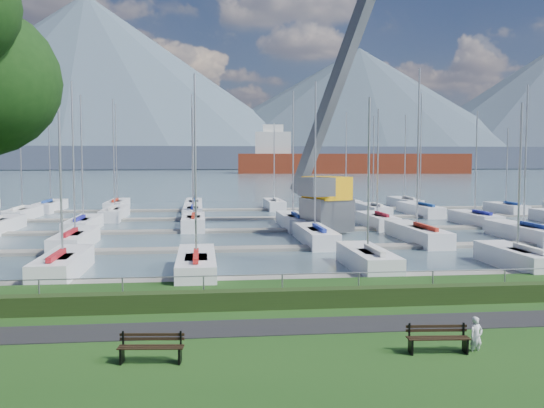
{
  "coord_description": "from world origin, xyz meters",
  "views": [
    {
      "loc": [
        -4.04,
        -22.71,
        5.63
      ],
      "look_at": [
        0.0,
        12.0,
        3.0
      ],
      "focal_mm": 40.0,
      "sensor_mm": 36.0,
      "label": 1
    }
  ],
  "objects": [
    {
      "name": "water",
      "position": [
        0.0,
        260.0,
        -0.4
      ],
      "size": [
        800.0,
        540.0,
        0.2
      ],
      "primitive_type": "cube",
      "color": "#475C68"
    },
    {
      "name": "hedge",
      "position": [
        0.0,
        -0.4,
        0.35
      ],
      "size": [
        80.0,
        0.7,
        0.7
      ],
      "primitive_type": "cube",
      "color": "#1E3011",
      "rests_on": "grass"
    },
    {
      "name": "fence",
      "position": [
        0.0,
        0.0,
        1.2
      ],
      "size": [
        80.0,
        0.04,
        0.04
      ],
      "primitive_type": "cylinder",
      "rotation": [
        0.0,
        1.57,
        0.0
      ],
      "color": "gray",
      "rests_on": "grass"
    },
    {
      "name": "cargo_ship_mid",
      "position": [
        51.69,
        215.96,
        3.63
      ],
      "size": [
        91.87,
        29.61,
        21.5
      ],
      "rotation": [
        0.0,
        0.0,
        -0.13
      ],
      "color": "maroon",
      "rests_on": "water"
    },
    {
      "name": "path",
      "position": [
        0.0,
        -3.0,
        0.01
      ],
      "size": [
        160.0,
        2.0,
        0.04
      ],
      "primitive_type": "cube",
      "color": "black",
      "rests_on": "grass"
    },
    {
      "name": "sailboat_fleet",
      "position": [
        -1.48,
        29.26,
        5.36
      ],
      "size": [
        74.76,
        50.01,
        12.96
      ],
      "color": "navy",
      "rests_on": "water"
    },
    {
      "name": "foothill",
      "position": [
        0.0,
        330.0,
        6.0
      ],
      "size": [
        900.0,
        80.0,
        12.0
      ],
      "primitive_type": "cube",
      "color": "#3E475B",
      "rests_on": "water"
    },
    {
      "name": "person",
      "position": [
        3.89,
        -6.19,
        0.59
      ],
      "size": [
        0.49,
        0.39,
        1.17
      ],
      "primitive_type": "imported",
      "rotation": [
        0.0,
        0.0,
        0.28
      ],
      "color": "silver",
      "rests_on": "grass"
    },
    {
      "name": "docks",
      "position": [
        0.0,
        26.0,
        -0.22
      ],
      "size": [
        90.0,
        41.6,
        0.25
      ],
      "color": "gray",
      "rests_on": "water"
    },
    {
      "name": "crane",
      "position": [
        6.24,
        25.49,
        5.33
      ],
      "size": [
        7.76,
        12.91,
        22.35
      ],
      "rotation": [
        0.0,
        0.0,
        0.39
      ],
      "color": "#585C60",
      "rests_on": "water"
    },
    {
      "name": "bench_right",
      "position": [
        2.73,
        -6.18,
        0.42
      ],
      "size": [
        1.83,
        0.56,
        0.85
      ],
      "rotation": [
        0.0,
        0.0,
        -0.08
      ],
      "color": "black",
      "rests_on": "grass"
    },
    {
      "name": "mountains",
      "position": [
        7.35,
        404.62,
        46.68
      ],
      "size": [
        1190.0,
        360.0,
        115.0
      ],
      "color": "#3E4F5B",
      "rests_on": "water"
    },
    {
      "name": "bench_left",
      "position": [
        -5.46,
        -6.07,
        0.42
      ],
      "size": [
        1.83,
        0.61,
        0.85
      ],
      "rotation": [
        0.0,
        0.0,
        -0.11
      ],
      "color": "black",
      "rests_on": "grass"
    }
  ]
}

